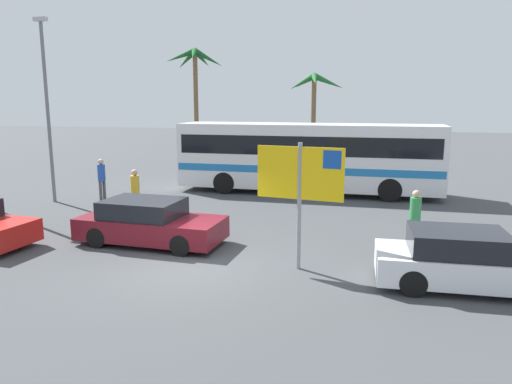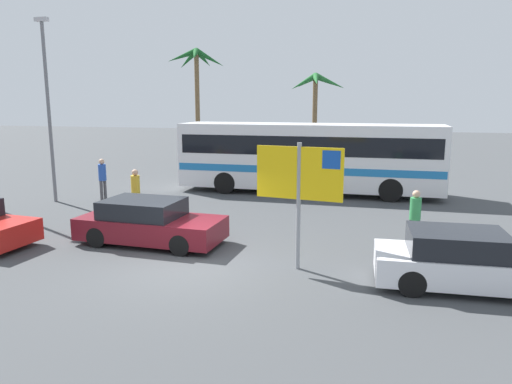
{
  "view_description": "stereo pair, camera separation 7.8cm",
  "coord_description": "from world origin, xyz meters",
  "views": [
    {
      "loc": [
        4.54,
        -10.86,
        4.18
      ],
      "look_at": [
        0.82,
        3.82,
        1.3
      ],
      "focal_mm": 33.52,
      "sensor_mm": 36.0,
      "label": 1
    },
    {
      "loc": [
        4.62,
        -10.84,
        4.18
      ],
      "look_at": [
        0.82,
        3.82,
        1.3
      ],
      "focal_mm": 33.52,
      "sensor_mm": 36.0,
      "label": 2
    }
  ],
  "objects": [
    {
      "name": "car_white",
      "position": [
        6.59,
        0.3,
        0.63
      ],
      "size": [
        4.09,
        1.88,
        1.32
      ],
      "rotation": [
        0.0,
        0.0,
        0.05
      ],
      "color": "silver",
      "rests_on": "ground"
    },
    {
      "name": "ground",
      "position": [
        0.0,
        0.0,
        0.0
      ],
      "size": [
        120.0,
        120.0,
        0.0
      ],
      "primitive_type": "plane",
      "color": "#424447"
    },
    {
      "name": "pedestrian_by_bus",
      "position": [
        -3.98,
        4.72,
        1.03
      ],
      "size": [
        0.32,
        0.32,
        1.75
      ],
      "rotation": [
        0.0,
        0.0,
        5.75
      ],
      "color": "#4C4C51",
      "rests_on": "ground"
    },
    {
      "name": "lamp_post_right_side",
      "position": [
        -8.6,
        6.26,
        4.06
      ],
      "size": [
        0.56,
        0.2,
        7.46
      ],
      "color": "slate",
      "rests_on": "ground"
    },
    {
      "name": "pedestrian_crossing_lot",
      "position": [
        -6.72,
        6.92,
        1.07
      ],
      "size": [
        0.32,
        0.32,
        1.8
      ],
      "rotation": [
        0.0,
        0.0,
        5.86
      ],
      "color": "#4C4C51",
      "rests_on": "ground"
    },
    {
      "name": "ferry_sign",
      "position": [
        2.79,
        0.61,
        2.33
      ],
      "size": [
        2.19,
        0.35,
        3.2
      ],
      "rotation": [
        0.0,
        0.0,
        -0.13
      ],
      "color": "gray",
      "rests_on": "ground"
    },
    {
      "name": "car_maroon",
      "position": [
        -1.91,
        1.7,
        0.64
      ],
      "size": [
        4.35,
        1.97,
        1.32
      ],
      "rotation": [
        0.0,
        0.0,
        -0.04
      ],
      "color": "maroon",
      "rests_on": "ground"
    },
    {
      "name": "palm_tree_inland",
      "position": [
        -7.86,
        20.91,
        6.21
      ],
      "size": [
        3.79,
        4.13,
        7.78
      ],
      "color": "brown",
      "rests_on": "ground"
    },
    {
      "name": "palm_tree_seaside",
      "position": [
        0.41,
        21.0,
        4.87
      ],
      "size": [
        3.57,
        3.94,
        6.02
      ],
      "color": "brown",
      "rests_on": "ground"
    },
    {
      "name": "pedestrian_near_sign",
      "position": [
        5.71,
        3.34,
        0.98
      ],
      "size": [
        0.32,
        0.32,
        1.67
      ],
      "rotation": [
        0.0,
        0.0,
        1.24
      ],
      "color": "#2D2D33",
      "rests_on": "ground"
    },
    {
      "name": "bus_front_coach",
      "position": [
        1.49,
        10.86,
        1.78
      ],
      "size": [
        11.83,
        2.54,
        3.17
      ],
      "color": "white",
      "rests_on": "ground"
    }
  ]
}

